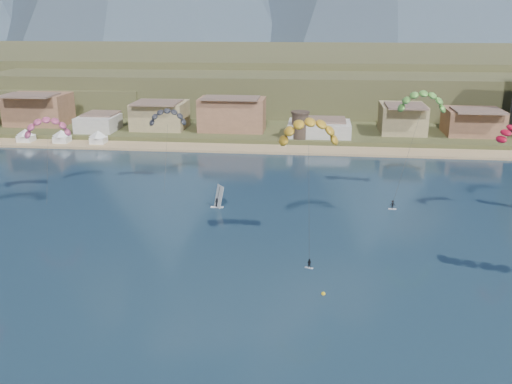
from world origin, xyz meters
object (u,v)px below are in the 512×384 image
at_px(kitesurfer_yellow, 309,128).
at_px(kitesurfer_green, 422,99).
at_px(windsurfer, 218,201).
at_px(buoy, 323,294).
at_px(watchtower, 300,125).

relative_size(kitesurfer_yellow, kitesurfer_green, 0.95).
relative_size(kitesurfer_yellow, windsurfer, 5.00).
distance_m(kitesurfer_yellow, kitesurfer_green, 41.79).
height_order(kitesurfer_yellow, buoy, kitesurfer_yellow).
bearing_deg(kitesurfer_yellow, kitesurfer_green, 54.53).
bearing_deg(buoy, watchtower, 94.05).
bearing_deg(kitesurfer_green, watchtower, 120.57).
bearing_deg(windsurfer, kitesurfer_green, 18.72).
bearing_deg(buoy, kitesurfer_green, 67.81).
bearing_deg(watchtower, kitesurfer_yellow, -87.19).
height_order(kitesurfer_yellow, kitesurfer_green, kitesurfer_green).
xyz_separation_m(watchtower, kitesurfer_green, (28.26, -47.84, 15.52)).
distance_m(kitesurfer_yellow, buoy, 28.18).
xyz_separation_m(watchtower, buoy, (7.06, -99.80, -6.26)).
bearing_deg(windsurfer, kitesurfer_yellow, -44.78).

